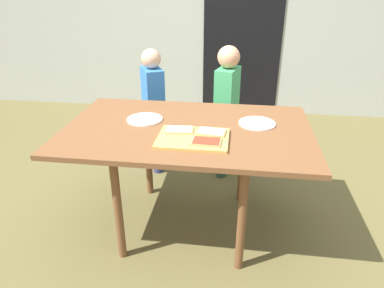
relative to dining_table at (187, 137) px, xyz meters
The scene contains 12 objects.
ground_plane 0.66m from the dining_table, ahead, with size 16.00×16.00×0.00m, color brown.
house_wall_back 2.49m from the dining_table, 90.00° to the left, with size 8.00×0.20×2.56m, color #ADB2A8.
house_door 2.35m from the dining_table, 82.41° to the left, with size 0.90×0.02×2.00m, color black.
dining_table is the anchor object (origin of this frame).
cutting_board 0.19m from the dining_table, 71.31° to the right, with size 0.39×0.30×0.02m, color tan.
pizza_slice_far_left 0.13m from the dining_table, 108.21° to the right, with size 0.17×0.12×0.01m.
pizza_slice_near_right 0.28m from the dining_table, 59.09° to the right, with size 0.16×0.11×0.01m.
pizza_slice_far_right 0.20m from the dining_table, 32.49° to the right, with size 0.17×0.12×0.01m.
plate_white_left 0.30m from the dining_table, 163.51° to the left, with size 0.22×0.22×0.01m, color white.
plate_white_right 0.44m from the dining_table, 14.94° to the left, with size 0.22×0.22×0.01m, color white.
child_left 0.84m from the dining_table, 117.78° to the left, with size 0.24×0.28×1.04m.
child_right 0.77m from the dining_table, 74.54° to the left, with size 0.20×0.27×1.08m.
Camera 1 is at (0.29, -1.91, 1.54)m, focal length 32.72 mm.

